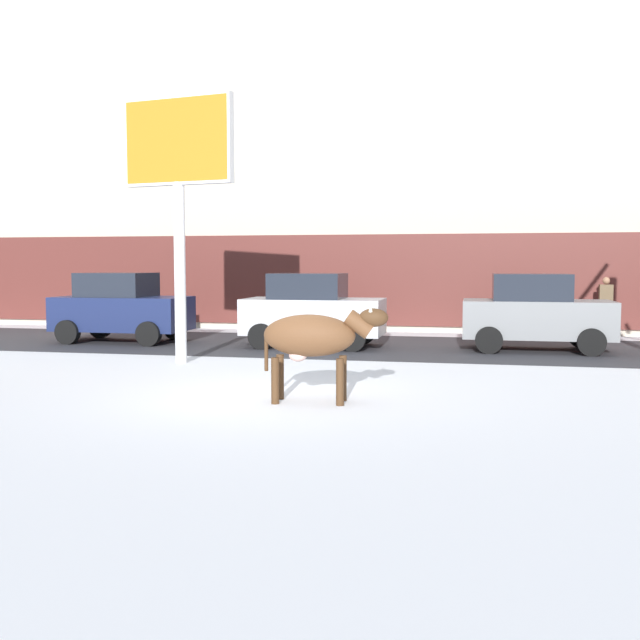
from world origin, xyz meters
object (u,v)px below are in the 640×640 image
(cow_brown, at_px, (314,337))
(pedestrian_near_billboard, at_px, (332,304))
(car_grey_hatchback, at_px, (536,313))
(pedestrian_by_cars, at_px, (605,307))
(billboard, at_px, (178,157))
(car_navy_hatchback, at_px, (121,308))
(car_silver_hatchback, at_px, (312,310))

(cow_brown, height_order, pedestrian_near_billboard, pedestrian_near_billboard)
(cow_brown, distance_m, car_grey_hatchback, 8.48)
(pedestrian_near_billboard, distance_m, pedestrian_by_cars, 7.83)
(billboard, xyz_separation_m, car_navy_hatchback, (-3.21, 3.60, -3.39))
(cow_brown, xyz_separation_m, billboard, (-3.73, 3.74, 3.32))
(car_silver_hatchback, xyz_separation_m, pedestrian_by_cars, (7.60, 3.64, -0.05))
(car_navy_hatchback, xyz_separation_m, pedestrian_near_billboard, (5.04, 3.62, -0.05))
(car_navy_hatchback, bearing_deg, pedestrian_near_billboard, 35.64)
(pedestrian_near_billboard, bearing_deg, car_silver_hatchback, -86.44)
(car_navy_hatchback, height_order, pedestrian_by_cars, car_navy_hatchback)
(billboard, distance_m, pedestrian_near_billboard, 8.20)
(pedestrian_by_cars, bearing_deg, car_silver_hatchback, -154.43)
(car_navy_hatchback, height_order, car_silver_hatchback, same)
(cow_brown, distance_m, pedestrian_by_cars, 12.46)
(billboard, distance_m, car_navy_hatchback, 5.89)
(cow_brown, height_order, billboard, billboard)
(car_silver_hatchback, height_order, pedestrian_by_cars, car_silver_hatchback)
(billboard, xyz_separation_m, car_silver_hatchback, (2.06, 3.57, -3.39))
(billboard, height_order, pedestrian_near_billboard, billboard)
(billboard, height_order, car_grey_hatchback, billboard)
(car_silver_hatchback, relative_size, pedestrian_by_cars, 2.03)
(car_grey_hatchback, bearing_deg, billboard, -152.92)
(car_silver_hatchback, xyz_separation_m, pedestrian_near_billboard, (-0.23, 3.64, -0.05))
(billboard, bearing_deg, car_silver_hatchback, 60.00)
(billboard, bearing_deg, car_navy_hatchback, 131.71)
(car_grey_hatchback, bearing_deg, car_navy_hatchback, -178.67)
(billboard, height_order, pedestrian_by_cars, billboard)
(billboard, relative_size, car_silver_hatchback, 1.59)
(pedestrian_by_cars, bearing_deg, billboard, -143.27)
(car_navy_hatchback, bearing_deg, car_grey_hatchback, 1.33)
(cow_brown, xyz_separation_m, car_silver_hatchback, (-1.66, 7.31, -0.07))
(car_navy_hatchback, distance_m, car_silver_hatchback, 5.27)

